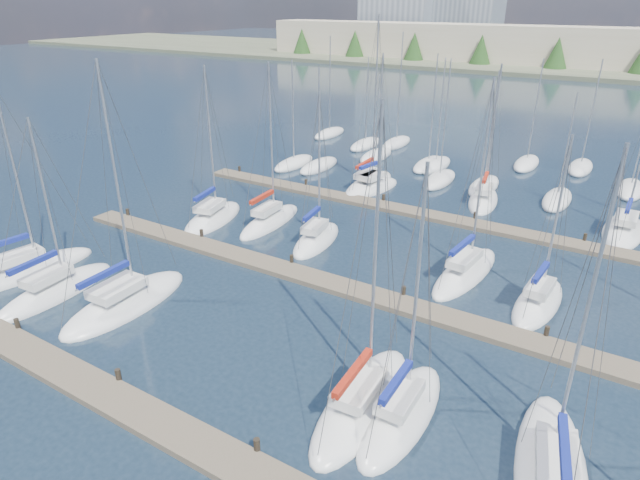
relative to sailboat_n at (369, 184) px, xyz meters
The scene contains 21 objects.
ground 26.56m from the sailboat_n, 74.26° to the left, with size 400.00×400.00×0.00m, color #1F2F3F.
dock_near 33.21m from the sailboat_n, 77.47° to the right, with size 44.00×1.93×1.10m.
dock_mid 19.78m from the sailboat_n, 68.63° to the right, with size 44.00×1.93×1.10m.
dock_far 8.45m from the sailboat_n, 31.51° to the right, with size 44.00×1.93×1.10m.
sailboat_n is the anchor object (origin of this frame).
sailboat_c 26.74m from the sailboat_n, 94.72° to the right, with size 3.53×8.78×14.34m.
sailboat_q 21.44m from the sailboat_n, ahead, with size 2.91×7.89×11.49m.
sailboat_f 34.09m from the sailboat_n, 51.66° to the right, with size 4.43×9.65×13.24m.
sailboat_b 28.77m from the sailboat_n, 103.83° to the right, with size 3.12×8.19×11.22m.
sailboat_a 29.42m from the sailboat_n, 111.52° to the right, with size 3.82×9.04×12.52m.
sailboat_e 30.63m from the sailboat_n, 60.44° to the right, with size 2.50×7.32×11.81m.
sailboat_k 18.41m from the sailboat_n, 43.39° to the right, with size 3.09×8.67×12.98m.
sailboat_p 10.57m from the sailboat_n, ahead, with size 3.56×7.40×12.27m.
sailboat_o 1.05m from the sailboat_n, 38.11° to the right, with size 3.56×7.00×12.76m.
sailboat_h 15.68m from the sailboat_n, 115.61° to the right, with size 4.41×7.88×12.62m.
sailboat_l 22.96m from the sailboat_n, 37.81° to the right, with size 2.66×6.90×10.63m.
sailboat_j 13.61m from the sailboat_n, 79.27° to the right, with size 3.29×6.85×11.40m.
sailboat_i 12.55m from the sailboat_n, 101.36° to the right, with size 2.82×7.96×12.92m.
sailboat_d 30.01m from the sailboat_n, 63.57° to the right, with size 3.11×8.58×13.80m.
distant_boats 9.76m from the sailboat_n, 72.94° to the left, with size 36.93×20.75×13.30m.
shoreline 115.73m from the sailboat_n, 93.02° to the left, with size 400.00×60.00×38.00m.
Camera 1 is at (14.21, -8.98, 16.27)m, focal length 30.00 mm.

